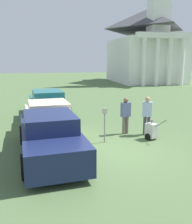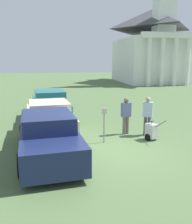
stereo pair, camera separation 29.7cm
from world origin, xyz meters
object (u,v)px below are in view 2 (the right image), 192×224
(person_worker, at_px, (126,114))
(equipment_cart, at_px, (151,131))
(church, at_px, (151,43))
(parked_car_teal, at_px, (50,105))
(person_supervisor, at_px, (148,114))
(parked_car_cream, at_px, (49,118))
(parking_meter, at_px, (104,119))
(parked_car_navy, at_px, (48,136))

(person_worker, distance_m, equipment_cart, 1.41)
(person_worker, bearing_deg, church, -128.66)
(parked_car_teal, bearing_deg, person_supervisor, -51.78)
(person_worker, bearing_deg, person_supervisor, 146.66)
(parked_car_cream, relative_size, parked_car_teal, 0.90)
(parked_car_teal, bearing_deg, parking_meter, -72.76)
(person_supervisor, bearing_deg, church, -85.43)
(person_supervisor, bearing_deg, equipment_cart, 110.27)
(parked_car_teal, relative_size, church, 0.25)
(parked_car_cream, height_order, person_supervisor, person_supervisor)
(parking_meter, distance_m, church, 30.31)
(parked_car_teal, bearing_deg, person_worker, -56.46)
(parked_car_navy, xyz_separation_m, parked_car_teal, (0.00, 6.21, 0.01))
(parked_car_cream, bearing_deg, parked_car_teal, 84.23)
(parked_car_cream, height_order, person_worker, person_worker)
(person_worker, distance_m, person_supervisor, 0.95)
(church, bearing_deg, equipment_cart, -111.47)
(parked_car_cream, relative_size, person_supervisor, 2.80)
(person_supervisor, height_order, equipment_cart, person_supervisor)
(parked_car_navy, xyz_separation_m, person_worker, (3.41, 2.05, 0.22))
(person_worker, relative_size, equipment_cart, 1.66)
(parked_car_teal, height_order, equipment_cart, parked_car_teal)
(parked_car_cream, xyz_separation_m, church, (14.89, 25.24, 5.11))
(parked_car_cream, height_order, parked_car_teal, parked_car_teal)
(parked_car_navy, height_order, church, church)
(parking_meter, height_order, church, church)
(parked_car_teal, height_order, person_supervisor, person_supervisor)
(equipment_cart, bearing_deg, parked_car_teal, 106.09)
(parked_car_navy, relative_size, parked_car_teal, 0.99)
(parked_car_teal, relative_size, equipment_cart, 5.35)
(parked_car_cream, xyz_separation_m, equipment_cart, (4.23, -1.84, -0.31))
(parked_car_navy, distance_m, parking_meter, 2.44)
(parked_car_navy, relative_size, church, 0.25)
(church, bearing_deg, parked_car_navy, -117.89)
(person_worker, bearing_deg, equipment_cart, 114.58)
(parked_car_navy, height_order, equipment_cart, parked_car_navy)
(person_worker, relative_size, church, 0.08)
(parked_car_teal, distance_m, person_supervisor, 6.21)
(parked_car_navy, bearing_deg, equipment_cart, 8.11)
(parked_car_cream, distance_m, person_supervisor, 4.47)
(equipment_cart, relative_size, church, 0.05)
(parked_car_navy, bearing_deg, parking_meter, 19.39)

